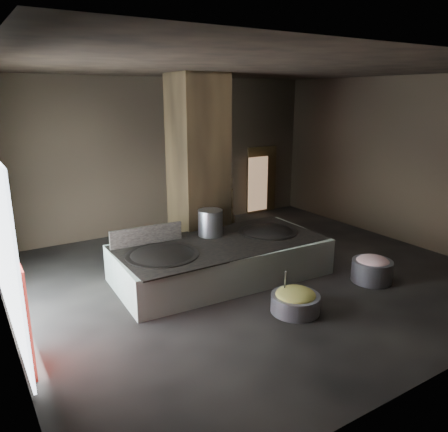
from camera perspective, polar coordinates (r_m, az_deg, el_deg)
floor at (r=10.16m, az=3.53°, el=-7.92°), size 10.00×9.00×0.10m
ceiling at (r=9.34m, az=4.02°, el=18.94°), size 10.00×9.00×0.10m
back_wall at (r=13.39m, az=-7.78°, el=7.93°), size 10.00×0.10×4.50m
right_wall at (r=13.06m, az=22.19°, el=6.74°), size 0.10×9.00×4.50m
pillar at (r=10.91m, az=-3.40°, el=6.34°), size 1.20×1.20×4.50m
hearth_platform at (r=9.88m, az=-0.39°, el=-5.73°), size 4.78×2.45×0.81m
platform_cap at (r=9.74m, az=-0.40°, el=-3.49°), size 4.58×2.20×0.03m
wok_left at (r=9.08m, az=-8.07°, el=-5.51°), size 1.48×1.48×0.41m
wok_left_rim at (r=9.06m, az=-8.09°, el=-5.10°), size 1.51×1.51×0.05m
wok_right at (r=10.53m, az=5.73°, el=-2.46°), size 1.37×1.37×0.39m
wok_right_rim at (r=10.51m, az=5.74°, el=-2.10°), size 1.40×1.40×0.05m
stock_pot at (r=10.11m, az=-1.79°, el=-0.89°), size 0.57×0.57×0.61m
splash_guard at (r=9.69m, az=-10.08°, el=-2.49°), size 1.63×0.14×0.41m
cook at (r=12.16m, az=0.23°, el=0.95°), size 0.74×0.54×1.86m
veg_basin at (r=8.56m, az=9.29°, el=-11.18°), size 1.11×1.11×0.34m
veg_fill at (r=8.48m, az=9.34°, el=-10.10°), size 0.77×0.77×0.24m
ladle at (r=8.41m, az=7.94°, el=-8.77°), size 0.25×0.31×0.66m
meat_basin at (r=10.24m, az=18.74°, el=-6.80°), size 0.98×0.98×0.48m
meat_fill at (r=10.17m, az=18.84°, el=-5.70°), size 0.73×0.73×0.28m
doorway_near at (r=14.03m, az=-2.97°, el=3.63°), size 1.18×0.08×2.38m
doorway_near_glow at (r=13.78m, az=-2.87°, el=3.20°), size 0.75×0.04×1.78m
doorway_far at (r=15.32m, az=4.92°, el=4.60°), size 1.18×0.08×2.38m
doorway_far_glow at (r=15.00m, az=4.44°, el=4.18°), size 0.79×0.04×1.86m
left_opening at (r=8.13m, az=-26.98°, el=-3.29°), size 0.04×4.20×3.10m
pavilion_sliver at (r=7.20m, az=-24.59°, el=-11.82°), size 0.05×0.90×1.70m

